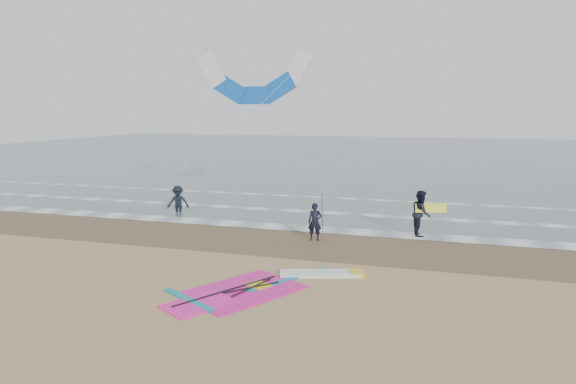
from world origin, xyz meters
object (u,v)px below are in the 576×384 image
(windsurf_rig, at_px, (266,286))
(person_walking, at_px, (421,213))
(person_wading, at_px, (178,196))
(person_standing, at_px, (315,222))
(surf_kite, at_px, (253,82))

(windsurf_rig, bearing_deg, person_walking, 62.07)
(windsurf_rig, xyz_separation_m, person_wading, (-8.11, 9.48, 0.85))
(person_walking, bearing_deg, person_wading, 73.88)
(windsurf_rig, relative_size, person_standing, 3.59)
(person_standing, xyz_separation_m, person_walking, (4.13, 2.08, 0.20))
(windsurf_rig, distance_m, person_standing, 5.95)
(windsurf_rig, distance_m, person_walking, 9.08)
(person_walking, xyz_separation_m, surf_kite, (-9.02, 4.03, 5.79))
(windsurf_rig, relative_size, surf_kite, 0.77)
(person_walking, distance_m, surf_kite, 11.45)
(person_wading, relative_size, surf_kite, 0.24)
(person_walking, height_order, surf_kite, surf_kite)
(surf_kite, bearing_deg, person_standing, -51.32)
(person_wading, height_order, surf_kite, surf_kite)
(person_standing, distance_m, surf_kite, 9.85)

